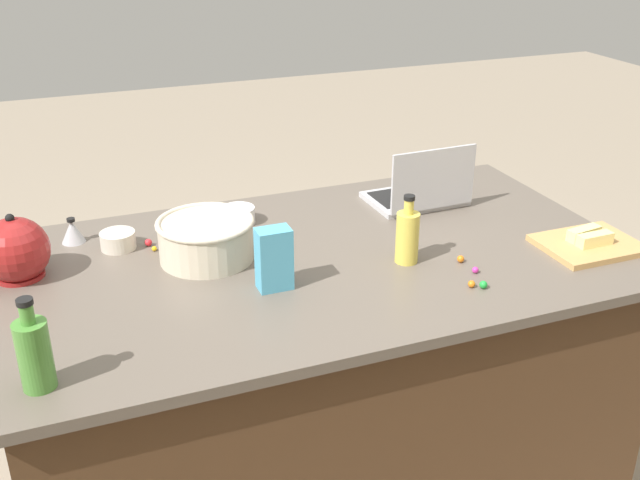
% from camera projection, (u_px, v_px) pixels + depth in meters
% --- Properties ---
extents(island_counter, '(1.79, 1.02, 0.90)m').
position_uv_depth(island_counter, '(320.00, 384.00, 2.34)').
color(island_counter, '#4C331E').
rests_on(island_counter, ground).
extents(laptop, '(0.32, 0.24, 0.22)m').
position_uv_depth(laptop, '(420.00, 192.00, 2.48)').
color(laptop, '#B7B7BC').
rests_on(laptop, island_counter).
extents(mixing_bowl_large, '(0.28, 0.28, 0.12)m').
position_uv_depth(mixing_bowl_large, '(206.00, 238.00, 2.11)').
color(mixing_bowl_large, beige).
rests_on(mixing_bowl_large, island_counter).
extents(bottle_oil, '(0.07, 0.07, 0.20)m').
position_uv_depth(bottle_oil, '(407.00, 236.00, 2.09)').
color(bottle_oil, '#DBC64C').
rests_on(bottle_oil, island_counter).
extents(bottle_olive, '(0.07, 0.07, 0.21)m').
position_uv_depth(bottle_olive, '(34.00, 353.00, 1.55)').
color(bottle_olive, '#4C8C38').
rests_on(bottle_olive, island_counter).
extents(kettle, '(0.21, 0.18, 0.20)m').
position_uv_depth(kettle, '(15.00, 251.00, 2.00)').
color(kettle, maroon).
rests_on(kettle, island_counter).
extents(cutting_board, '(0.28, 0.22, 0.02)m').
position_uv_depth(cutting_board, '(589.00, 245.00, 2.20)').
color(cutting_board, tan).
rests_on(cutting_board, island_counter).
extents(butter_stick_left, '(0.11, 0.05, 0.04)m').
position_uv_depth(butter_stick_left, '(584.00, 234.00, 2.21)').
color(butter_stick_left, '#F4E58C').
rests_on(butter_stick_left, cutting_board).
extents(butter_stick_right, '(0.11, 0.04, 0.04)m').
position_uv_depth(butter_stick_right, '(595.00, 239.00, 2.17)').
color(butter_stick_right, '#F4E58C').
rests_on(butter_stick_right, cutting_board).
extents(ramekin_small, '(0.10, 0.10, 0.05)m').
position_uv_depth(ramekin_small, '(238.00, 215.00, 2.36)').
color(ramekin_small, white).
rests_on(ramekin_small, island_counter).
extents(ramekin_medium, '(0.10, 0.10, 0.05)m').
position_uv_depth(ramekin_medium, '(118.00, 240.00, 2.19)').
color(ramekin_medium, beige).
rests_on(ramekin_medium, island_counter).
extents(kitchen_timer, '(0.07, 0.07, 0.08)m').
position_uv_depth(kitchen_timer, '(72.00, 231.00, 2.22)').
color(kitchen_timer, '#B2B2B7').
rests_on(kitchen_timer, island_counter).
extents(candy_bag, '(0.09, 0.06, 0.17)m').
position_uv_depth(candy_bag, '(274.00, 259.00, 1.94)').
color(candy_bag, '#4CA5CC').
rests_on(candy_bag, island_counter).
extents(candy_0, '(0.02, 0.02, 0.02)m').
position_uv_depth(candy_0, '(472.00, 284.00, 1.98)').
color(candy_0, orange).
rests_on(candy_0, island_counter).
extents(candy_1, '(0.02, 0.02, 0.02)m').
position_uv_depth(candy_1, '(475.00, 270.00, 2.05)').
color(candy_1, '#CC3399').
rests_on(candy_1, island_counter).
extents(candy_2, '(0.02, 0.02, 0.02)m').
position_uv_depth(candy_2, '(461.00, 259.00, 2.11)').
color(candy_2, orange).
rests_on(candy_2, island_counter).
extents(candy_3, '(0.01, 0.01, 0.01)m').
position_uv_depth(candy_3, '(154.00, 249.00, 2.18)').
color(candy_3, yellow).
rests_on(candy_3, island_counter).
extents(candy_4, '(0.02, 0.02, 0.02)m').
position_uv_depth(candy_4, '(483.00, 285.00, 1.97)').
color(candy_4, green).
rests_on(candy_4, island_counter).
extents(candy_5, '(0.02, 0.02, 0.02)m').
position_uv_depth(candy_5, '(148.00, 243.00, 2.21)').
color(candy_5, red).
rests_on(candy_5, island_counter).
extents(candy_6, '(0.01, 0.01, 0.01)m').
position_uv_depth(candy_6, '(434.00, 208.00, 2.46)').
color(candy_6, orange).
rests_on(candy_6, island_counter).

